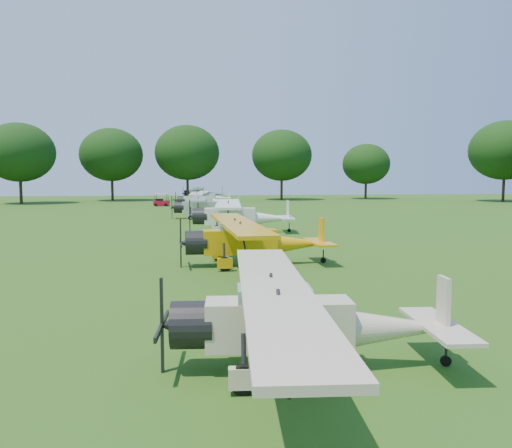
{
  "coord_description": "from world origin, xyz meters",
  "views": [
    {
      "loc": [
        -1.57,
        -30.36,
        3.94
      ],
      "look_at": [
        1.94,
        -3.49,
        1.4
      ],
      "focal_mm": 35.0,
      "sensor_mm": 36.0,
      "label": 1
    }
  ],
  "objects_px": {
    "aircraft_2": "(251,237)",
    "aircraft_5": "(202,199)",
    "aircraft_7": "(202,192)",
    "aircraft_3": "(238,213)",
    "aircraft_6": "(208,196)",
    "aircraft_1": "(301,315)",
    "golf_cart": "(161,202)",
    "aircraft_4": "(205,205)"
  },
  "relations": [
    {
      "from": "aircraft_6",
      "to": "golf_cart",
      "type": "distance_m",
      "value": 7.75
    },
    {
      "from": "aircraft_7",
      "to": "golf_cart",
      "type": "relative_size",
      "value": 5.29
    },
    {
      "from": "golf_cart",
      "to": "aircraft_6",
      "type": "bearing_deg",
      "value": 42.06
    },
    {
      "from": "aircraft_6",
      "to": "aircraft_7",
      "type": "bearing_deg",
      "value": 96.68
    },
    {
      "from": "aircraft_3",
      "to": "golf_cart",
      "type": "relative_size",
      "value": 5.41
    },
    {
      "from": "aircraft_2",
      "to": "aircraft_5",
      "type": "bearing_deg",
      "value": 89.23
    },
    {
      "from": "aircraft_5",
      "to": "aircraft_6",
      "type": "relative_size",
      "value": 1.08
    },
    {
      "from": "aircraft_7",
      "to": "golf_cart",
      "type": "distance_m",
      "value": 19.06
    },
    {
      "from": "golf_cart",
      "to": "aircraft_2",
      "type": "bearing_deg",
      "value": -72.77
    },
    {
      "from": "aircraft_4",
      "to": "aircraft_7",
      "type": "relative_size",
      "value": 0.93
    },
    {
      "from": "aircraft_1",
      "to": "aircraft_4",
      "type": "distance_m",
      "value": 38.24
    },
    {
      "from": "aircraft_4",
      "to": "aircraft_5",
      "type": "distance_m",
      "value": 13.51
    },
    {
      "from": "aircraft_3",
      "to": "aircraft_7",
      "type": "xyz_separation_m",
      "value": [
        -1.33,
        52.2,
        -0.03
      ]
    },
    {
      "from": "aircraft_3",
      "to": "aircraft_6",
      "type": "bearing_deg",
      "value": 95.87
    },
    {
      "from": "aircraft_6",
      "to": "aircraft_7",
      "type": "relative_size",
      "value": 0.89
    },
    {
      "from": "aircraft_1",
      "to": "aircraft_4",
      "type": "height_order",
      "value": "aircraft_4"
    },
    {
      "from": "aircraft_6",
      "to": "golf_cart",
      "type": "relative_size",
      "value": 4.69
    },
    {
      "from": "aircraft_7",
      "to": "golf_cart",
      "type": "height_order",
      "value": "aircraft_7"
    },
    {
      "from": "aircraft_2",
      "to": "aircraft_5",
      "type": "distance_m",
      "value": 39.51
    },
    {
      "from": "aircraft_2",
      "to": "aircraft_7",
      "type": "distance_m",
      "value": 65.55
    },
    {
      "from": "aircraft_2",
      "to": "aircraft_3",
      "type": "height_order",
      "value": "aircraft_3"
    },
    {
      "from": "golf_cart",
      "to": "aircraft_4",
      "type": "bearing_deg",
      "value": -66.82
    },
    {
      "from": "aircraft_6",
      "to": "aircraft_7",
      "type": "height_order",
      "value": "aircraft_7"
    },
    {
      "from": "aircraft_5",
      "to": "golf_cart",
      "type": "bearing_deg",
      "value": 125.86
    },
    {
      "from": "aircraft_7",
      "to": "aircraft_2",
      "type": "bearing_deg",
      "value": -83.44
    },
    {
      "from": "aircraft_1",
      "to": "golf_cart",
      "type": "height_order",
      "value": "aircraft_1"
    },
    {
      "from": "aircraft_3",
      "to": "aircraft_6",
      "type": "xyz_separation_m",
      "value": [
        -0.87,
        38.33,
        -0.18
      ]
    },
    {
      "from": "aircraft_5",
      "to": "golf_cart",
      "type": "relative_size",
      "value": 5.05
    },
    {
      "from": "aircraft_2",
      "to": "aircraft_6",
      "type": "height_order",
      "value": "aircraft_2"
    },
    {
      "from": "aircraft_3",
      "to": "golf_cart",
      "type": "height_order",
      "value": "aircraft_3"
    },
    {
      "from": "aircraft_1",
      "to": "aircraft_7",
      "type": "relative_size",
      "value": 0.85
    },
    {
      "from": "aircraft_1",
      "to": "aircraft_4",
      "type": "bearing_deg",
      "value": 95.7
    },
    {
      "from": "aircraft_2",
      "to": "aircraft_3",
      "type": "distance_m",
      "value": 13.37
    },
    {
      "from": "aircraft_6",
      "to": "aircraft_2",
      "type": "bearing_deg",
      "value": -84.98
    },
    {
      "from": "aircraft_3",
      "to": "aircraft_7",
      "type": "relative_size",
      "value": 1.02
    },
    {
      "from": "aircraft_2",
      "to": "aircraft_6",
      "type": "distance_m",
      "value": 51.68
    },
    {
      "from": "aircraft_4",
      "to": "aircraft_5",
      "type": "height_order",
      "value": "aircraft_5"
    },
    {
      "from": "aircraft_3",
      "to": "aircraft_5",
      "type": "distance_m",
      "value": 26.21
    },
    {
      "from": "golf_cart",
      "to": "aircraft_7",
      "type": "bearing_deg",
      "value": 80.74
    },
    {
      "from": "aircraft_3",
      "to": "aircraft_5",
      "type": "height_order",
      "value": "aircraft_3"
    },
    {
      "from": "aircraft_4",
      "to": "aircraft_7",
      "type": "bearing_deg",
      "value": 90.96
    },
    {
      "from": "aircraft_5",
      "to": "golf_cart",
      "type": "distance_m",
      "value": 9.67
    }
  ]
}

